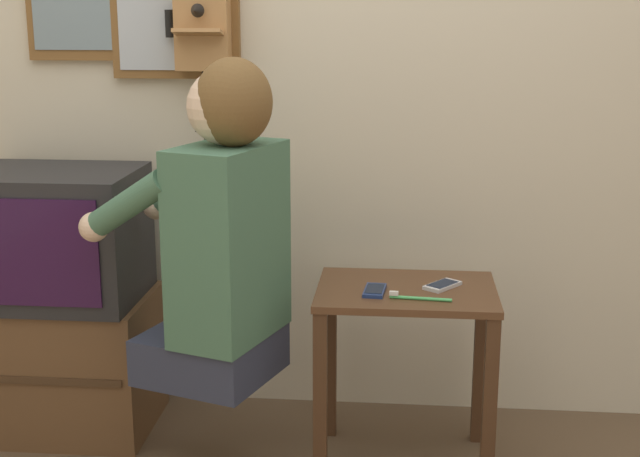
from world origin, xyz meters
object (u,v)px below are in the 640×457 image
person (221,230)px  wall_phone_antique (203,17)px  toothbrush (416,298)px  cell_phone_spare (442,285)px  television (53,236)px  cell_phone_held (375,290)px

person → wall_phone_antique: wall_phone_antique is taller
person → wall_phone_antique: (-0.15, 0.50, 0.60)m
wall_phone_antique → toothbrush: (0.71, -0.48, -0.79)m
cell_phone_spare → toothbrush: (-0.08, -0.13, 0.00)m
television → wall_phone_antique: 0.87m
wall_phone_antique → cell_phone_spare: wall_phone_antique is taller
wall_phone_antique → toothbrush: size_ratio=4.15×
cell_phone_held → cell_phone_spare: (0.20, 0.07, 0.00)m
wall_phone_antique → cell_phone_held: size_ratio=5.87×
cell_phone_spare → toothbrush: size_ratio=0.74×
television → cell_phone_held: bearing=-10.3°
toothbrush → cell_phone_spare: bearing=-26.3°
cell_phone_spare → toothbrush: 0.15m
cell_phone_held → toothbrush: size_ratio=0.71×
television → cell_phone_spare: bearing=-5.6°
wall_phone_antique → cell_phone_held: (0.59, -0.43, -0.79)m
cell_phone_held → person: bearing=-166.5°
television → wall_phone_antique: (0.47, 0.23, 0.70)m
cell_phone_spare → television: bearing=-147.6°
cell_phone_spare → person: bearing=-129.8°
person → toothbrush: person is taller
person → toothbrush: (0.57, 0.01, -0.19)m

